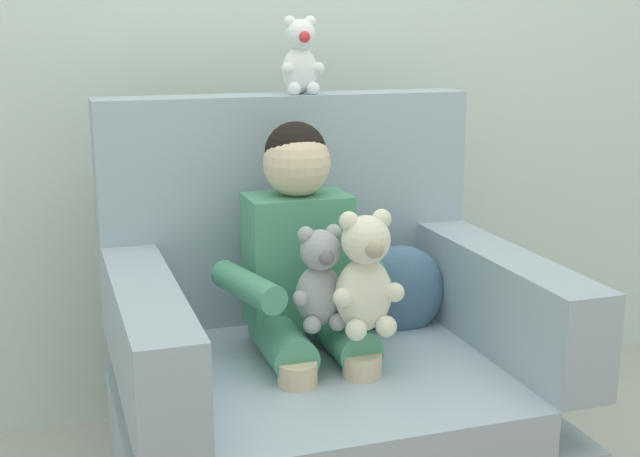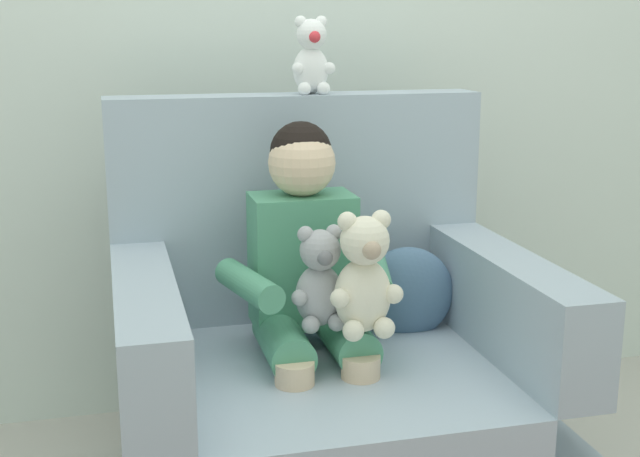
{
  "view_description": "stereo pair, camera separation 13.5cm",
  "coord_description": "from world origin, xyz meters",
  "px_view_note": "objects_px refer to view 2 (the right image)",
  "views": [
    {
      "loc": [
        -0.64,
        -1.87,
        1.22
      ],
      "look_at": [
        -0.04,
        -0.05,
        0.75
      ],
      "focal_mm": 47.63,
      "sensor_mm": 36.0,
      "label": 1
    },
    {
      "loc": [
        -0.51,
        -1.91,
        1.22
      ],
      "look_at": [
        -0.04,
        -0.05,
        0.75
      ],
      "focal_mm": 47.63,
      "sensor_mm": 36.0,
      "label": 2
    }
  ],
  "objects_px": {
    "seated_child": "(308,272)",
    "plush_grey": "(320,280)",
    "plush_cream": "(364,277)",
    "throw_pillow": "(406,293)",
    "armchair": "(325,380)",
    "plush_white_on_backrest": "(311,58)"
  },
  "relations": [
    {
      "from": "plush_grey",
      "to": "armchair",
      "type": "bearing_deg",
      "value": 80.27
    },
    {
      "from": "armchair",
      "to": "throw_pillow",
      "type": "relative_size",
      "value": 3.98
    },
    {
      "from": "plush_cream",
      "to": "plush_grey",
      "type": "xyz_separation_m",
      "value": [
        -0.09,
        0.07,
        -0.02
      ]
    },
    {
      "from": "plush_white_on_backrest",
      "to": "throw_pillow",
      "type": "bearing_deg",
      "value": -36.34
    },
    {
      "from": "armchair",
      "to": "plush_white_on_backrest",
      "type": "bearing_deg",
      "value": 82.39
    },
    {
      "from": "seated_child",
      "to": "plush_white_on_backrest",
      "type": "height_order",
      "value": "plush_white_on_backrest"
    },
    {
      "from": "throw_pillow",
      "to": "armchair",
      "type": "bearing_deg",
      "value": -156.84
    },
    {
      "from": "plush_white_on_backrest",
      "to": "armchair",
      "type": "bearing_deg",
      "value": -90.71
    },
    {
      "from": "plush_white_on_backrest",
      "to": "throw_pillow",
      "type": "distance_m",
      "value": 0.69
    },
    {
      "from": "plush_white_on_backrest",
      "to": "seated_child",
      "type": "bearing_deg",
      "value": -98.41
    },
    {
      "from": "seated_child",
      "to": "plush_grey",
      "type": "height_order",
      "value": "seated_child"
    },
    {
      "from": "plush_grey",
      "to": "plush_white_on_backrest",
      "type": "relative_size",
      "value": 1.19
    },
    {
      "from": "armchair",
      "to": "plush_cream",
      "type": "height_order",
      "value": "armchair"
    },
    {
      "from": "plush_grey",
      "to": "plush_white_on_backrest",
      "type": "distance_m",
      "value": 0.66
    },
    {
      "from": "seated_child",
      "to": "plush_grey",
      "type": "xyz_separation_m",
      "value": [
        -0.0,
        -0.12,
        0.01
      ]
    },
    {
      "from": "plush_white_on_backrest",
      "to": "plush_cream",
      "type": "bearing_deg",
      "value": -82.46
    },
    {
      "from": "armchair",
      "to": "plush_white_on_backrest",
      "type": "relative_size",
      "value": 4.93
    },
    {
      "from": "plush_grey",
      "to": "throw_pillow",
      "type": "bearing_deg",
      "value": 47.21
    },
    {
      "from": "plush_cream",
      "to": "seated_child",
      "type": "bearing_deg",
      "value": 95.49
    },
    {
      "from": "plush_cream",
      "to": "throw_pillow",
      "type": "bearing_deg",
      "value": 33.93
    },
    {
      "from": "plush_white_on_backrest",
      "to": "throw_pillow",
      "type": "height_order",
      "value": "plush_white_on_backrest"
    },
    {
      "from": "seated_child",
      "to": "plush_cream",
      "type": "relative_size",
      "value": 2.81
    }
  ]
}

